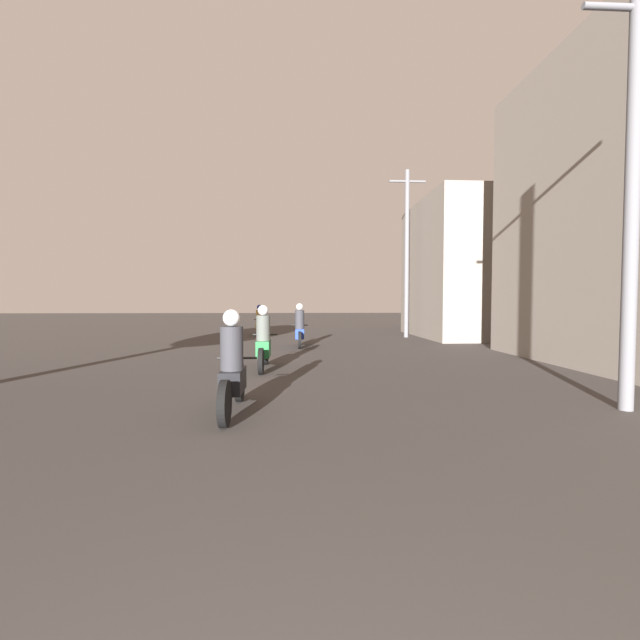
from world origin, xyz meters
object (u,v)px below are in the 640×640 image
utility_pole_far (407,251)px  building_right_far (471,269)px  motorcycle_black (233,371)px  utility_pole_near (632,184)px  motorcycle_blue (300,330)px  motorcycle_yellow (260,323)px  motorcycle_green (263,343)px

utility_pole_far → building_right_far: bearing=6.4°
motorcycle_black → utility_pole_near: size_ratio=0.32×
motorcycle_blue → motorcycle_yellow: motorcycle_blue is taller
motorcycle_black → motorcycle_yellow: (-0.87, 14.17, -0.02)m
motorcycle_green → motorcycle_blue: size_ratio=1.09×
building_right_far → utility_pole_near: size_ratio=1.05×
motorcycle_blue → building_right_far: size_ratio=0.29×
motorcycle_blue → utility_pole_far: size_ratio=0.26×
motorcycle_black → motorcycle_blue: motorcycle_blue is taller
utility_pole_far → motorcycle_blue: bearing=-141.5°
building_right_far → utility_pole_near: bearing=-103.2°
motorcycle_blue → utility_pole_far: 6.89m
motorcycle_black → utility_pole_far: utility_pole_far is taller
motorcycle_yellow → building_right_far: (9.68, -1.15, 2.48)m
building_right_far → utility_pole_far: utility_pole_far is taller
motorcycle_green → motorcycle_yellow: size_ratio=1.00×
motorcycle_black → motorcycle_blue: bearing=88.2°
motorcycle_black → utility_pole_near: (5.73, -0.12, 2.67)m
motorcycle_green → building_right_far: building_right_far is taller
utility_pole_far → motorcycle_yellow: bearing=167.3°
motorcycle_black → building_right_far: (8.82, 13.02, 2.45)m
motorcycle_black → motorcycle_yellow: motorcycle_black is taller
motorcycle_blue → utility_pole_far: utility_pole_far is taller
motorcycle_black → motorcycle_yellow: size_ratio=0.98×
utility_pole_far → motorcycle_black: bearing=-114.4°
motorcycle_yellow → utility_pole_far: 7.53m
motorcycle_green → motorcycle_blue: bearing=86.4°
motorcycle_green → building_right_far: 12.80m
motorcycle_blue → building_right_far: 9.17m
motorcycle_yellow → utility_pole_near: bearing=-64.0°
motorcycle_black → utility_pole_near: 6.32m
motorcycle_blue → utility_pole_near: size_ratio=0.31×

